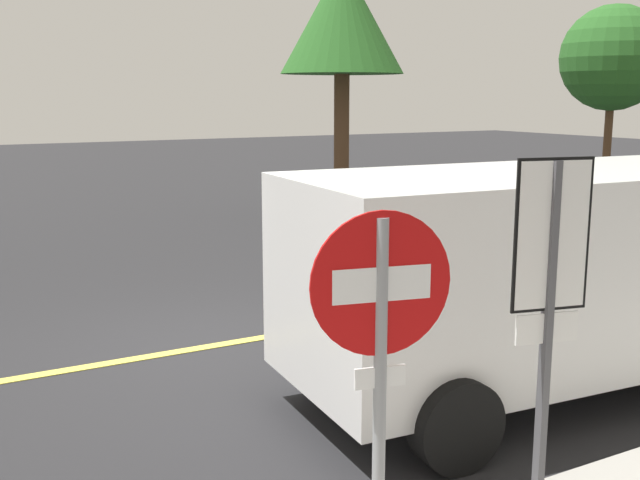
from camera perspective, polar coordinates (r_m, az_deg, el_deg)
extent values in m
plane|color=#262628|center=(9.10, -8.00, -7.88)|extent=(80.00, 80.00, 0.00)
cube|color=#E0D14C|center=(10.49, 7.53, -5.29)|extent=(28.00, 0.16, 0.01)
cylinder|color=gray|center=(4.17, 4.44, -14.13)|extent=(0.07, 0.07, 2.30)
cylinder|color=red|center=(3.89, 4.61, -3.29)|extent=(0.75, 0.18, 0.76)
cube|color=white|center=(3.89, 4.61, -3.29)|extent=(0.53, 0.14, 0.18)
cube|color=white|center=(4.05, 4.50, -10.17)|extent=(0.28, 0.08, 0.11)
cube|color=#4C4C51|center=(5.26, 16.49, -7.99)|extent=(0.06, 0.06, 2.50)
cube|color=white|center=(5.06, 16.96, 0.35)|extent=(0.49, 0.14, 0.95)
cube|color=black|center=(5.06, 16.96, 0.35)|extent=(0.53, 0.14, 0.99)
cube|color=white|center=(5.21, 16.59, -6.32)|extent=(0.44, 0.12, 0.20)
cube|color=white|center=(7.71, 16.89, -1.73)|extent=(5.33, 2.37, 1.82)
cylinder|color=black|center=(9.82, 20.47, -4.76)|extent=(0.78, 0.31, 0.76)
cylinder|color=black|center=(7.79, 1.60, -8.09)|extent=(0.78, 0.31, 0.76)
cylinder|color=black|center=(6.19, 10.12, -13.43)|extent=(0.78, 0.31, 0.76)
cylinder|color=black|center=(12.96, 22.82, -1.53)|extent=(0.67, 0.33, 0.64)
cylinder|color=black|center=(14.34, 18.08, -0.09)|extent=(0.67, 0.33, 0.64)
cylinder|color=#513823|center=(18.11, 1.62, 6.97)|extent=(0.36, 0.36, 3.37)
cone|color=#286023|center=(18.15, 1.67, 16.32)|extent=(2.86, 2.86, 2.54)
cylinder|color=#513823|center=(24.48, 20.69, 6.99)|extent=(0.24, 0.24, 3.10)
sphere|color=#286023|center=(24.47, 21.07, 12.59)|extent=(3.07, 3.07, 3.07)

